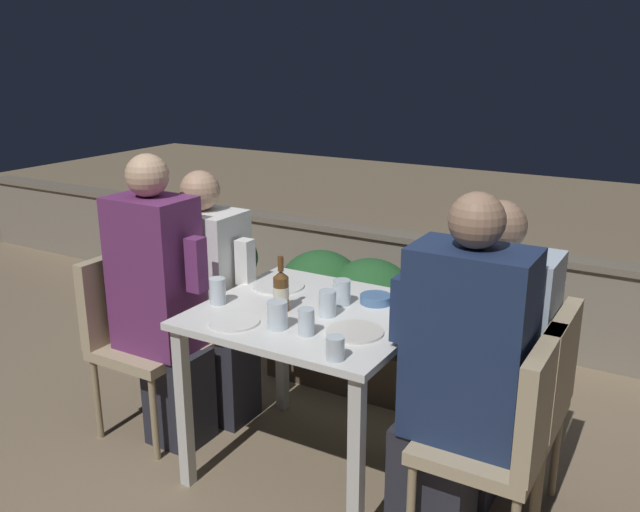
# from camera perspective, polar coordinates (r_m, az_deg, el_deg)

# --- Properties ---
(ground_plane) EXTENTS (16.00, 16.00, 0.00)m
(ground_plane) POSITION_cam_1_polar(r_m,az_deg,el_deg) (3.18, -0.60, -17.32)
(ground_plane) COLOR #847056
(parapet_wall) EXTENTS (9.00, 0.18, 0.63)m
(parapet_wall) POSITION_cam_1_polar(r_m,az_deg,el_deg) (4.45, 10.86, -2.61)
(parapet_wall) COLOR gray
(parapet_wall) RESTS_ON ground_plane
(dining_table) EXTENTS (0.91, 0.84, 0.75)m
(dining_table) POSITION_cam_1_polar(r_m,az_deg,el_deg) (2.86, -0.64, -6.56)
(dining_table) COLOR white
(dining_table) RESTS_ON ground_plane
(planter_hedge) EXTENTS (1.12, 0.47, 0.73)m
(planter_hedge) POSITION_cam_1_polar(r_m,az_deg,el_deg) (3.67, 4.27, -5.23)
(planter_hedge) COLOR brown
(planter_hedge) RESTS_ON ground_plane
(chair_left_near) EXTENTS (0.43, 0.42, 0.87)m
(chair_left_near) POSITION_cam_1_polar(r_m,az_deg,el_deg) (3.36, -15.44, -5.67)
(chair_left_near) COLOR tan
(chair_left_near) RESTS_ON ground_plane
(person_purple_stripe) EXTENTS (0.47, 0.26, 1.37)m
(person_purple_stripe) POSITION_cam_1_polar(r_m,az_deg,el_deg) (3.17, -13.21, -3.75)
(person_purple_stripe) COLOR #282833
(person_purple_stripe) RESTS_ON ground_plane
(chair_left_far) EXTENTS (0.43, 0.42, 0.87)m
(chair_left_far) POSITION_cam_1_polar(r_m,az_deg,el_deg) (3.51, -11.60, -4.39)
(chair_left_far) COLOR tan
(chair_left_far) RESTS_ON ground_plane
(person_white_polo) EXTENTS (0.48, 0.26, 1.25)m
(person_white_polo) POSITION_cam_1_polar(r_m,az_deg,el_deg) (3.35, -9.19, -3.46)
(person_white_polo) COLOR #282833
(person_white_polo) RESTS_ON ground_plane
(chair_right_near) EXTENTS (0.43, 0.42, 0.87)m
(chair_right_near) POSITION_cam_1_polar(r_m,az_deg,el_deg) (2.51, 15.59, -13.87)
(chair_right_near) COLOR tan
(chair_right_near) RESTS_ON ground_plane
(person_navy_jumper) EXTENTS (0.49, 0.26, 1.35)m
(person_navy_jumper) POSITION_cam_1_polar(r_m,az_deg,el_deg) (2.48, 11.52, -10.00)
(person_navy_jumper) COLOR #282833
(person_navy_jumper) RESTS_ON ground_plane
(chair_right_far) EXTENTS (0.43, 0.42, 0.87)m
(chair_right_far) POSITION_cam_1_polar(r_m,az_deg,el_deg) (2.76, 17.27, -11.02)
(chair_right_far) COLOR tan
(chair_right_far) RESTS_ON ground_plane
(person_blue_shirt) EXTENTS (0.51, 0.26, 1.27)m
(person_blue_shirt) POSITION_cam_1_polar(r_m,az_deg,el_deg) (2.75, 13.48, -8.36)
(person_blue_shirt) COLOR #282833
(person_blue_shirt) RESTS_ON ground_plane
(beer_bottle) EXTENTS (0.07, 0.07, 0.23)m
(beer_bottle) POSITION_cam_1_polar(r_m,az_deg,el_deg) (2.79, -3.30, -2.90)
(beer_bottle) COLOR brown
(beer_bottle) RESTS_ON dining_table
(plate_0) EXTENTS (0.20, 0.20, 0.01)m
(plate_0) POSITION_cam_1_polar(r_m,az_deg,el_deg) (2.72, -7.25, -5.53)
(plate_0) COLOR white
(plate_0) RESTS_ON dining_table
(plate_1) EXTENTS (0.24, 0.24, 0.01)m
(plate_1) POSITION_cam_1_polar(r_m,az_deg,el_deg) (3.10, -3.54, -2.53)
(plate_1) COLOR white
(plate_1) RESTS_ON dining_table
(plate_2) EXTENTS (0.22, 0.22, 0.01)m
(plate_2) POSITION_cam_1_polar(r_m,az_deg,el_deg) (2.61, 2.94, -6.38)
(plate_2) COLOR silver
(plate_2) RESTS_ON dining_table
(bowl_0) EXTENTS (0.14, 0.14, 0.04)m
(bowl_0) POSITION_cam_1_polar(r_m,az_deg,el_deg) (2.91, 4.72, -3.57)
(bowl_0) COLOR #4C709E
(bowl_0) RESTS_ON dining_table
(bowl_1) EXTENTS (0.13, 0.13, 0.05)m
(bowl_1) POSITION_cam_1_polar(r_m,az_deg,el_deg) (2.85, 7.35, -3.93)
(bowl_1) COLOR #4C709E
(bowl_1) RESTS_ON dining_table
(glass_cup_0) EXTENTS (0.08, 0.08, 0.11)m
(glass_cup_0) POSITION_cam_1_polar(r_m,az_deg,el_deg) (2.63, -3.61, -4.98)
(glass_cup_0) COLOR silver
(glass_cup_0) RESTS_ON dining_table
(glass_cup_1) EXTENTS (0.06, 0.06, 0.10)m
(glass_cup_1) POSITION_cam_1_polar(r_m,az_deg,el_deg) (2.57, -1.16, -5.57)
(glass_cup_1) COLOR silver
(glass_cup_1) RESTS_ON dining_table
(glass_cup_2) EXTENTS (0.08, 0.08, 0.11)m
(glass_cup_2) POSITION_cam_1_polar(r_m,az_deg,el_deg) (2.87, 1.83, -3.06)
(glass_cup_2) COLOR silver
(glass_cup_2) RESTS_ON dining_table
(glass_cup_3) EXTENTS (0.07, 0.07, 0.11)m
(glass_cup_3) POSITION_cam_1_polar(r_m,az_deg,el_deg) (2.91, -8.63, -2.93)
(glass_cup_3) COLOR silver
(glass_cup_3) RESTS_ON dining_table
(glass_cup_4) EXTENTS (0.07, 0.07, 0.11)m
(glass_cup_4) POSITION_cam_1_polar(r_m,az_deg,el_deg) (2.75, 0.63, -4.01)
(glass_cup_4) COLOR silver
(glass_cup_4) RESTS_ON dining_table
(glass_cup_5) EXTENTS (0.07, 0.07, 0.09)m
(glass_cup_5) POSITION_cam_1_polar(r_m,az_deg,el_deg) (2.38, 1.29, -7.77)
(glass_cup_5) COLOR silver
(glass_cup_5) RESTS_ON dining_table
(potted_plant) EXTENTS (0.36, 0.36, 0.78)m
(potted_plant) POSITION_cam_1_polar(r_m,az_deg,el_deg) (4.06, -7.73, -2.04)
(potted_plant) COLOR #B2A899
(potted_plant) RESTS_ON ground_plane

